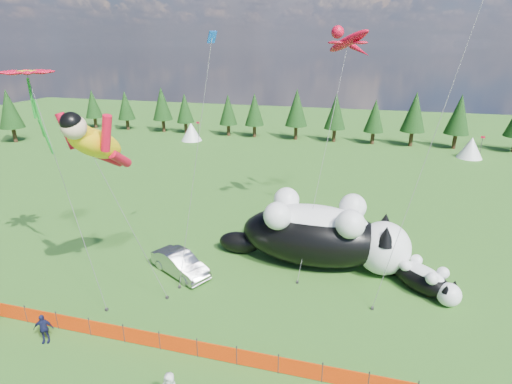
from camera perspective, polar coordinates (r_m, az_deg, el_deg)
ground at (r=23.64m, az=-7.72°, el=-17.06°), size 160.00×160.00×0.00m
safety_fence at (r=21.23m, az=-11.05°, el=-20.62°), size 22.06×0.06×1.10m
tree_line at (r=63.49m, az=7.86°, el=10.86°), size 90.00×4.00×8.00m
festival_tents at (r=58.70m, az=17.85°, el=6.71°), size 50.00×3.20×2.80m
cat_large at (r=27.49m, az=9.37°, el=-5.87°), size 13.21×4.77×4.77m
cat_small at (r=26.85m, az=23.00°, el=-11.39°), size 4.28×3.92×1.87m
car at (r=27.11m, az=-10.78°, el=-10.01°), size 4.75×3.56×1.50m
spectator_c at (r=23.84m, az=-28.09°, el=-16.83°), size 1.07×0.82×1.63m
superhero_kite at (r=22.57m, az=-21.88°, el=6.45°), size 5.29×4.85×11.81m
gecko_kite at (r=31.33m, az=13.04°, el=20.24°), size 6.07×12.67×17.31m
flower_kite at (r=25.97m, az=-29.87°, el=14.25°), size 6.69×4.41×13.83m
diamond_kite_a at (r=23.10m, az=-6.67°, el=18.67°), size 2.23×2.88×15.31m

